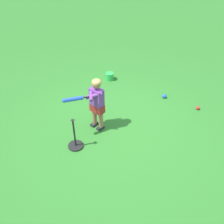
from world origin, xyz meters
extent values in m
plane|color=#2D7528|center=(0.00, 0.00, 0.00)|extent=(40.00, 40.00, 0.00)
cube|color=#232328|center=(0.22, -0.16, 0.03)|extent=(0.17, 0.13, 0.05)
cylinder|color=#996B4C|center=(0.20, -0.15, 0.21)|extent=(0.09, 0.09, 0.34)
cube|color=#232328|center=(0.16, -0.32, 0.03)|extent=(0.17, 0.13, 0.05)
cylinder|color=#996B4C|center=(0.14, -0.31, 0.21)|extent=(0.09, 0.09, 0.34)
cube|color=maroon|center=(0.17, -0.23, 0.46)|extent=(0.23, 0.30, 0.16)
cube|color=#753899|center=(0.17, -0.23, 0.71)|extent=(0.22, 0.29, 0.34)
sphere|color=#996B4C|center=(0.17, -0.23, 1.00)|extent=(0.17, 0.17, 0.17)
ellipsoid|color=tan|center=(0.16, -0.23, 1.02)|extent=(0.22, 0.22, 0.11)
sphere|color=blue|center=(0.30, -0.28, 0.80)|extent=(0.04, 0.04, 0.04)
cylinder|color=black|center=(0.37, -0.34, 0.81)|extent=(0.12, 0.11, 0.05)
cylinder|color=blue|center=(0.55, -0.49, 0.85)|extent=(0.31, 0.28, 0.11)
sphere|color=blue|center=(0.68, -0.60, 0.87)|extent=(0.07, 0.07, 0.07)
cylinder|color=#753899|center=(0.28, -0.23, 0.81)|extent=(0.20, 0.30, 0.14)
cylinder|color=#753899|center=(0.26, -0.30, 0.81)|extent=(0.30, 0.19, 0.14)
sphere|color=red|center=(-1.13, 1.56, 0.04)|extent=(0.08, 0.08, 0.08)
sphere|color=blue|center=(-1.31, 0.79, 0.05)|extent=(0.10, 0.10, 0.10)
cylinder|color=black|center=(0.82, -0.39, 0.01)|extent=(0.28, 0.28, 0.03)
cylinder|color=black|center=(0.82, -0.39, 0.31)|extent=(0.03, 0.03, 0.55)
cone|color=black|center=(0.82, -0.39, 0.60)|extent=(0.07, 0.07, 0.04)
cylinder|color=green|center=(-1.62, -0.70, 0.09)|extent=(0.20, 0.20, 0.18)
torus|color=green|center=(-1.62, -0.70, 0.18)|extent=(0.22, 0.22, 0.02)
camera|label=1|loc=(3.60, 1.41, 3.32)|focal=40.36mm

